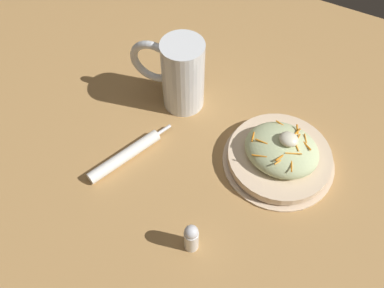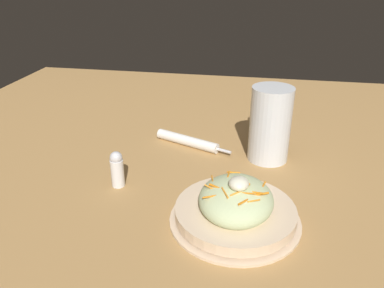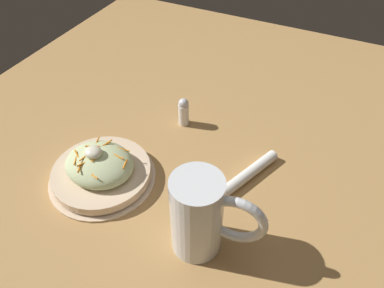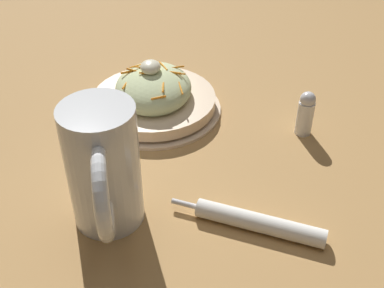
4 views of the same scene
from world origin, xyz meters
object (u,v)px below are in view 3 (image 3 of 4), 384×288
at_px(napkin_roll, 248,174).
at_px(salt_shaker, 184,111).
at_px(salad_plate, 101,170).
at_px(beer_mug, 200,219).

bearing_deg(napkin_roll, salt_shaker, 153.49).
bearing_deg(napkin_roll, salad_plate, -153.86).
distance_m(salad_plate, napkin_roll, 0.31).
height_order(salad_plate, beer_mug, beer_mug).
bearing_deg(salad_plate, beer_mug, -11.82).
bearing_deg(salt_shaker, beer_mug, -58.64).
distance_m(beer_mug, salt_shaker, 0.34).
bearing_deg(beer_mug, salad_plate, 168.18).
bearing_deg(salad_plate, salt_shaker, 72.73).
xyz_separation_m(napkin_roll, salt_shaker, (-0.21, 0.10, 0.03)).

